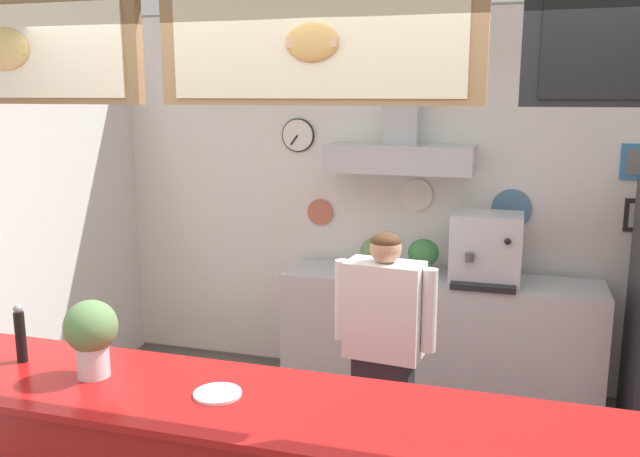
% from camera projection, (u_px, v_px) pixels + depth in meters
% --- Properties ---
extents(back_wall_assembly, '(4.92, 2.74, 2.85)m').
position_uv_depth(back_wall_assembly, '(411.00, 191.00, 4.98)').
color(back_wall_assembly, gray).
rests_on(back_wall_assembly, ground_plane).
extents(back_prep_counter, '(2.26, 0.54, 0.93)m').
position_uv_depth(back_prep_counter, '(438.00, 339.00, 4.89)').
color(back_prep_counter, '#B7BABF').
rests_on(back_prep_counter, ground_plane).
extents(shop_worker, '(0.57, 0.26, 1.51)m').
position_uv_depth(shop_worker, '(383.00, 359.00, 3.65)').
color(shop_worker, '#232328').
rests_on(shop_worker, ground_plane).
extents(espresso_machine, '(0.48, 0.45, 0.49)m').
position_uv_depth(espresso_machine, '(486.00, 249.00, 4.64)').
color(espresso_machine, silver).
rests_on(espresso_machine, back_prep_counter).
extents(potted_oregano, '(0.22, 0.22, 0.27)m').
position_uv_depth(potted_oregano, '(423.00, 255.00, 4.82)').
color(potted_oregano, beige).
rests_on(potted_oregano, back_prep_counter).
extents(potted_rosemary, '(0.22, 0.22, 0.27)m').
position_uv_depth(potted_rosemary, '(375.00, 254.00, 4.87)').
color(potted_rosemary, beige).
rests_on(potted_rosemary, back_prep_counter).
extents(condiment_plate, '(0.19, 0.19, 0.01)m').
position_uv_depth(condiment_plate, '(218.00, 394.00, 2.62)').
color(condiment_plate, white).
rests_on(condiment_plate, service_counter).
extents(pepper_grinder, '(0.05, 0.05, 0.26)m').
position_uv_depth(pepper_grinder, '(20.00, 334.00, 2.92)').
color(pepper_grinder, black).
rests_on(pepper_grinder, service_counter).
extents(basil_vase, '(0.22, 0.22, 0.33)m').
position_uv_depth(basil_vase, '(91.00, 335.00, 2.76)').
color(basil_vase, silver).
rests_on(basil_vase, service_counter).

